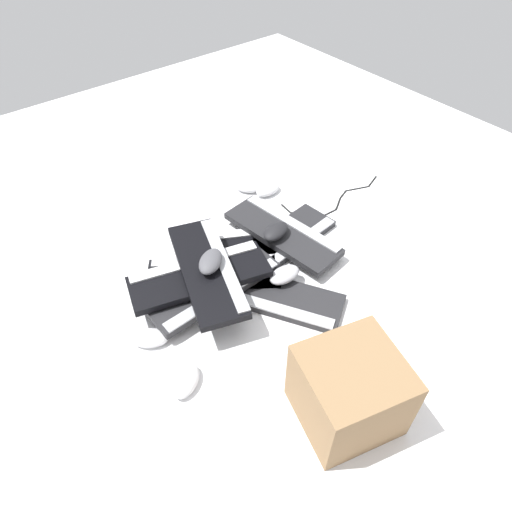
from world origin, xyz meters
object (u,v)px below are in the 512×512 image
object	(u,v)px
keyboard_1	(243,246)
mouse_2	(211,261)
keyboard_6	(207,269)
keyboard_4	(213,286)
mouse_1	(186,381)
mouse_3	(276,231)
keyboard_7	(283,233)
mouse_0	(150,338)
cardboard_box	(349,391)
mouse_5	(268,189)
keyboard_2	(214,275)
mouse_6	(285,275)
keyboard_5	(200,276)
keyboard_0	(282,242)
keyboard_3	(273,296)
mouse_4	(249,187)

from	to	relation	value
keyboard_1	mouse_2	world-z (taller)	mouse_2
keyboard_6	mouse_2	xyz separation A→B (m)	(0.01, -0.01, 0.04)
keyboard_4	mouse_1	xyz separation A→B (m)	(-0.24, -0.22, -0.02)
mouse_3	keyboard_4	bearing A→B (deg)	175.06
keyboard_7	mouse_1	distance (m)	0.64
mouse_0	mouse_3	world-z (taller)	mouse_3
cardboard_box	mouse_5	bearing A→B (deg)	61.92
keyboard_2	mouse_2	distance (m)	0.14
mouse_6	keyboard_2	bearing A→B (deg)	-44.47
mouse_1	mouse_5	distance (m)	0.90
keyboard_4	keyboard_5	bearing A→B (deg)	119.94
keyboard_5	mouse_6	xyz separation A→B (m)	(0.23, -0.15, -0.02)
keyboard_0	keyboard_7	distance (m)	0.04
keyboard_1	mouse_2	xyz separation A→B (m)	(-0.20, -0.10, 0.13)
mouse_6	mouse_3	bearing A→B (deg)	-119.06
keyboard_0	mouse_3	xyz separation A→B (m)	(-0.03, 0.00, 0.07)
keyboard_3	keyboard_6	distance (m)	0.23
mouse_1	mouse_3	size ratio (longest dim) A/B	1.00
keyboard_2	mouse_3	distance (m)	0.26
mouse_3	keyboard_3	bearing A→B (deg)	-145.51
keyboard_0	mouse_2	size ratio (longest dim) A/B	4.12
mouse_0	keyboard_0	bearing A→B (deg)	-135.68
keyboard_5	cardboard_box	xyz separation A→B (m)	(0.05, -0.58, 0.04)
keyboard_6	cardboard_box	bearing A→B (deg)	-86.61
keyboard_5	mouse_5	xyz separation A→B (m)	(0.51, 0.27, -0.05)
keyboard_5	mouse_2	distance (m)	0.08
keyboard_7	keyboard_4	bearing A→B (deg)	-171.21
keyboard_4	keyboard_6	size ratio (longest dim) A/B	0.95
keyboard_6	keyboard_4	bearing A→B (deg)	-85.29
cardboard_box	keyboard_3	bearing A→B (deg)	75.48
keyboard_2	keyboard_5	distance (m)	0.09
keyboard_3	keyboard_2	bearing A→B (deg)	115.72
keyboard_0	mouse_0	world-z (taller)	mouse_0
mouse_2	mouse_4	bearing A→B (deg)	2.07
mouse_4	keyboard_7	bearing A→B (deg)	-64.43
mouse_2	cardboard_box	xyz separation A→B (m)	(0.02, -0.55, -0.03)
keyboard_6	mouse_6	distance (m)	0.25
keyboard_2	cardboard_box	world-z (taller)	cardboard_box
keyboard_3	mouse_1	bearing A→B (deg)	-167.76
keyboard_4	keyboard_7	world-z (taller)	same
keyboard_7	mouse_4	world-z (taller)	keyboard_7
mouse_4	mouse_6	xyz separation A→B (m)	(-0.23, -0.48, 0.03)
mouse_4	mouse_5	bearing A→B (deg)	-9.48
keyboard_5	mouse_5	size ratio (longest dim) A/B	4.22
keyboard_7	mouse_4	xyz separation A→B (m)	(0.10, 0.32, -0.02)
keyboard_4	mouse_6	size ratio (longest dim) A/B	4.03
keyboard_2	mouse_1	size ratio (longest dim) A/B	4.04
keyboard_3	mouse_0	size ratio (longest dim) A/B	4.13
keyboard_6	mouse_3	xyz separation A→B (m)	(0.30, 0.02, -0.02)
mouse_6	mouse_2	bearing A→B (deg)	-29.60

